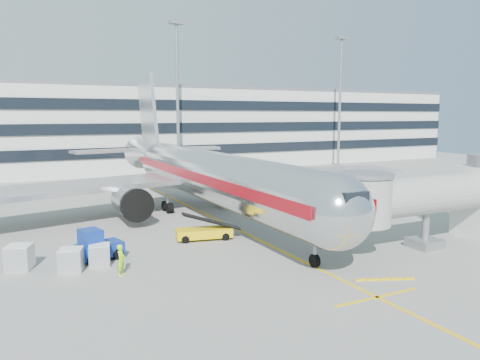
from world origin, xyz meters
name	(u,v)px	position (x,y,z in m)	size (l,w,h in m)	color
ground	(258,239)	(0.00, 0.00, 0.00)	(180.00, 180.00, 0.00)	gray
lead_in_line	(210,216)	(0.00, 10.00, 0.01)	(0.25, 70.00, 0.01)	yellow
stop_bar	(377,297)	(0.00, -14.00, 0.01)	(6.00, 0.25, 0.01)	yellow
main_jet	(203,173)	(0.00, 11.72, 4.23)	(50.95, 48.70, 16.06)	silver
jet_bridge	(442,197)	(12.18, -8.00, 3.87)	(17.80, 4.50, 7.00)	silver
terminal	(110,128)	(0.00, 57.95, 7.80)	(150.00, 24.25, 15.60)	silver
light_mast_centre	(177,87)	(8.00, 42.00, 14.88)	(2.40, 1.20, 25.45)	gray
light_mast_east	(340,92)	(42.00, 42.00, 14.88)	(2.40, 1.20, 25.45)	gray
belt_loader	(204,232)	(-4.00, 1.99, 0.66)	(4.96, 2.57, 2.32)	yellow
baggage_tug	(97,246)	(-12.91, 0.34, 1.00)	(3.40, 2.58, 2.30)	navy
cargo_container_left	(99,255)	(-13.00, -0.99, 0.74)	(1.63, 1.63, 1.46)	silver
cargo_container_right	(19,257)	(-17.93, 0.58, 0.83)	(2.02, 2.02, 1.66)	silver
cargo_container_front	(71,260)	(-14.92, -1.47, 0.78)	(1.84, 1.84, 1.55)	silver
ramp_worker	(121,260)	(-12.12, -3.71, 1.02)	(0.75, 0.49, 2.04)	#B2FF1A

